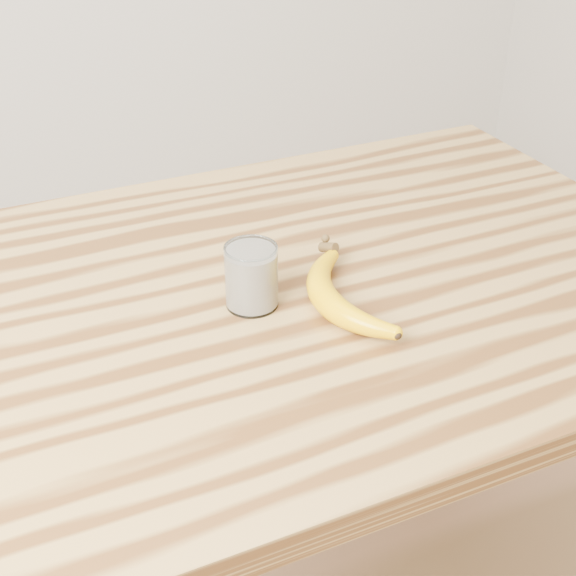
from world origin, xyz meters
name	(u,v)px	position (x,y,z in m)	size (l,w,h in m)	color
table	(282,360)	(0.00, 0.00, 0.77)	(1.20, 0.80, 0.90)	olive
smoothie_glass	(251,277)	(-0.06, -0.03, 0.94)	(0.07, 0.07, 0.09)	white
banana	(325,299)	(0.02, -0.08, 0.92)	(0.11, 0.30, 0.04)	#E2A200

